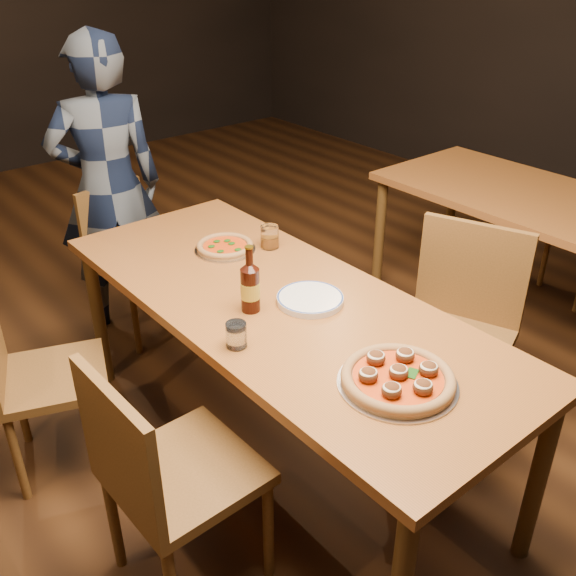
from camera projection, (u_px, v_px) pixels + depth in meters
ground at (281, 451)px, 2.74m from camera, size 9.00×9.00×0.00m
table_main at (280, 316)px, 2.41m from camera, size 0.80×2.00×0.75m
table_right at (567, 219)px, 3.22m from camera, size 0.80×2.00×0.75m
chair_main_nw at (185, 470)px, 2.01m from camera, size 0.44×0.44×0.92m
chair_main_sw at (53, 376)px, 2.50m from camera, size 0.51×0.51×0.85m
chair_main_e at (451, 341)px, 2.61m from camera, size 0.58×0.58×0.97m
chair_end at (137, 261)px, 3.39m from camera, size 0.45×0.45×0.84m
pizza_meatball at (398, 378)px, 1.92m from camera, size 0.37×0.37×0.07m
pizza_margherita at (225, 247)px, 2.74m from camera, size 0.26×0.26×0.03m
plate_stack at (310, 299)px, 2.35m from camera, size 0.25×0.25×0.02m
beer_bottle at (250, 288)px, 2.27m from camera, size 0.07×0.07×0.25m
water_glass at (236, 335)px, 2.09m from camera, size 0.07×0.07×0.09m
amber_glass at (270, 237)px, 2.75m from camera, size 0.08×0.08×0.10m
diner at (108, 187)px, 3.33m from camera, size 0.66×0.53×1.57m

